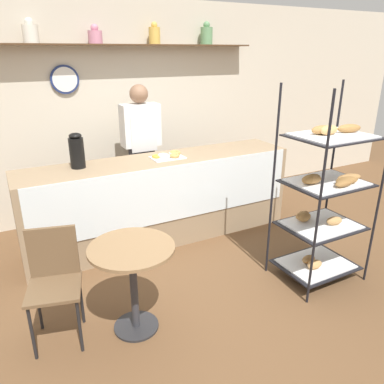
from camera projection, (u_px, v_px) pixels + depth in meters
ground_plane at (212, 286)px, 3.54m from camera, size 14.00×14.00×0.00m
back_wall at (127, 109)px, 4.88m from camera, size 10.00×0.30×2.70m
display_counter at (162, 199)px, 4.31m from camera, size 3.09×0.64×0.97m
pastry_rack at (324, 198)px, 3.42m from camera, size 0.77×0.60×1.84m
person_worker at (142, 149)px, 4.64m from camera, size 0.46×0.23×1.72m
cafe_table at (133, 268)px, 2.82m from camera, size 0.65×0.65×0.74m
cafe_chair at (54, 274)px, 2.78m from camera, size 0.46×0.46×0.87m
coffee_carafe at (77, 151)px, 3.77m from camera, size 0.15×0.15×0.36m
donut_tray_counter at (169, 155)px, 4.19m from camera, size 0.37×0.25×0.05m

